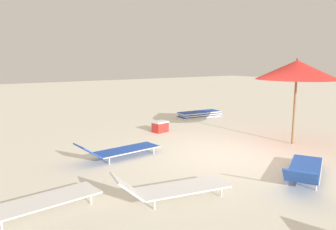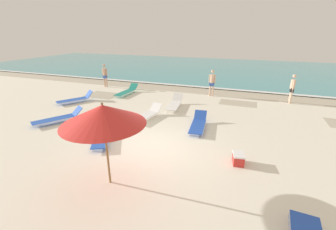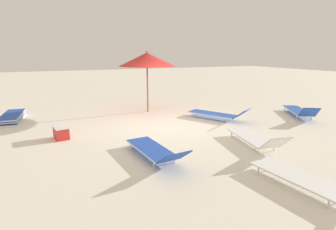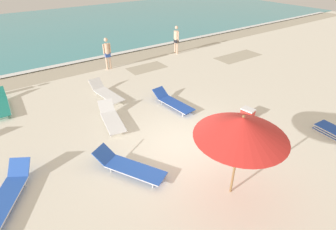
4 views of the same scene
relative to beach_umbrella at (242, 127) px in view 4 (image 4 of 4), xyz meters
The scene contains 12 objects.
ground_plane 3.20m from the beach_umbrella, 85.15° to the left, with size 60.00×60.00×0.16m.
ocean_water 22.42m from the beach_umbrella, 89.50° to the left, with size 60.00×20.09×0.07m.
beach_umbrella is the anchor object (origin of this frame).
sun_lounger_under_umbrella 5.34m from the beach_umbrella, 72.35° to the left, with size 0.82×2.18×0.51m.
sun_lounger_beside_umbrella 10.05m from the beach_umbrella, 117.22° to the left, with size 0.71×2.34×0.54m.
sun_lounger_near_water_left 5.52m from the beach_umbrella, 103.18° to the left, with size 0.97×2.13×0.55m.
sun_lounger_near_water_right 7.47m from the beach_umbrella, 93.54° to the left, with size 0.85×2.24×0.57m.
sun_lounger_mid_beach_pair_a 6.22m from the beach_umbrella, 148.08° to the left, with size 1.72×2.27×0.56m.
sun_lounger_mid_beach_pair_b 3.53m from the beach_umbrella, 129.79° to the left, with size 1.62×2.26×0.53m.
beachgoer_wading_adult 10.49m from the beach_umbrella, 83.87° to the left, with size 0.45×0.27×1.76m.
beachgoer_strolling_adult 12.03m from the beach_umbrella, 60.39° to the left, with size 0.27×0.45×1.76m.
cooler_box 4.57m from the beach_umbrella, 34.17° to the left, with size 0.44×0.56×0.37m.
Camera 4 is at (-4.50, -5.44, 5.52)m, focal length 28.00 mm.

